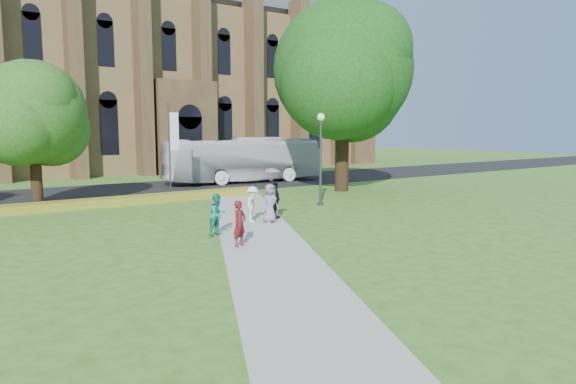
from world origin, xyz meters
TOP-DOWN VIEW (x-y plane):
  - ground at (0.00, 0.00)m, footprint 160.00×160.00m
  - road at (0.00, 20.00)m, footprint 160.00×10.00m
  - footpath at (0.00, 1.00)m, footprint 15.58×28.54m
  - flower_hedge at (-2.00, 13.20)m, footprint 18.00×1.40m
  - cathedral at (10.00, 39.73)m, footprint 52.60×18.25m
  - streetlamp at (7.50, 6.50)m, footprint 0.44×0.44m
  - large_tree at (13.00, 11.00)m, footprint 9.60×9.60m
  - street_tree_1 at (-6.00, 14.50)m, footprint 5.60×5.60m
  - banner_pole_0 at (2.11, 15.20)m, footprint 0.70×0.10m
  - tour_coach at (10.36, 20.11)m, footprint 13.39×4.31m
  - pedestrian_0 at (-1.54, -0.08)m, footprint 0.73×0.62m
  - pedestrian_1 at (-1.27, 2.20)m, footprint 0.98×0.85m
  - pedestrian_2 at (1.44, 3.96)m, footprint 1.20×1.20m
  - pedestrian_3 at (2.78, 4.11)m, footprint 1.10×0.88m
  - pedestrian_4 at (2.03, 3.36)m, footprint 0.94×0.68m
  - parasol at (2.21, 3.46)m, footprint 0.82×0.82m

SIDE VIEW (x-z plane):
  - ground at x=0.00m, z-range 0.00..0.00m
  - road at x=0.00m, z-range 0.00..0.02m
  - footpath at x=0.00m, z-range 0.00..0.04m
  - flower_hedge at x=-2.00m, z-range 0.00..0.45m
  - pedestrian_2 at x=1.44m, z-range 0.04..1.71m
  - pedestrian_0 at x=-1.54m, z-range 0.04..1.74m
  - pedestrian_1 at x=-1.27m, z-range 0.04..1.75m
  - pedestrian_3 at x=2.78m, z-range 0.04..1.79m
  - pedestrian_4 at x=2.03m, z-range 0.04..1.84m
  - tour_coach at x=10.36m, z-range 0.02..3.68m
  - parasol at x=2.21m, z-range 1.84..2.47m
  - streetlamp at x=7.50m, z-range 0.68..5.92m
  - banner_pole_0 at x=2.11m, z-range 0.39..6.39m
  - street_tree_1 at x=-6.00m, z-range 1.20..9.25m
  - large_tree at x=13.00m, z-range 1.77..14.97m
  - cathedral at x=10.00m, z-range -1.02..26.98m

